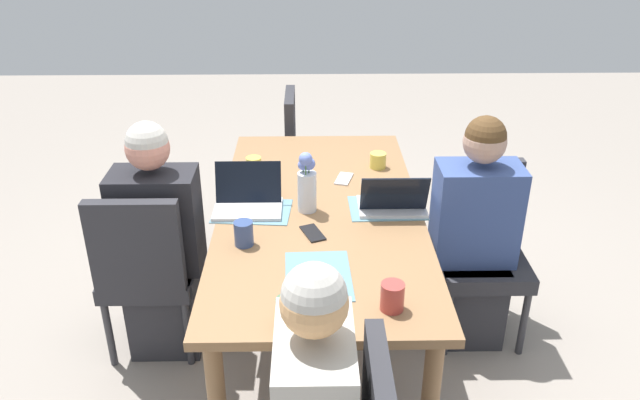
{
  "coord_description": "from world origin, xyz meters",
  "views": [
    {
      "loc": [
        2.66,
        -0.04,
        2.14
      ],
      "look_at": [
        0.0,
        0.0,
        0.79
      ],
      "focal_mm": 35.33,
      "sensor_mm": 36.0,
      "label": 1
    }
  ],
  "objects_px": {
    "dining_table": "(320,223)",
    "chair_head_left_right_near": "(308,151)",
    "coffee_mug_near_right": "(378,160)",
    "chair_far_left_mid": "(480,241)",
    "flower_vase": "(307,184)",
    "person_far_left_mid": "(472,244)",
    "coffee_mug_far_left": "(244,233)",
    "laptop_far_left_mid": "(392,202)",
    "person_near_left_far": "(161,252)",
    "chair_near_left_far": "(146,265)",
    "coffee_mug_centre_right": "(254,167)",
    "coffee_mug_near_left": "(288,311)",
    "phone_black": "(313,233)",
    "coffee_mug_centre_left": "(392,297)",
    "laptop_near_left_far": "(248,201)",
    "phone_silver": "(344,179)"
  },
  "relations": [
    {
      "from": "coffee_mug_far_left",
      "to": "person_far_left_mid",
      "type": "bearing_deg",
      "value": 106.95
    },
    {
      "from": "laptop_far_left_mid",
      "to": "coffee_mug_centre_left",
      "type": "bearing_deg",
      "value": -6.87
    },
    {
      "from": "laptop_near_left_far",
      "to": "phone_silver",
      "type": "xyz_separation_m",
      "value": [
        -0.33,
        0.47,
        -0.04
      ]
    },
    {
      "from": "dining_table",
      "to": "coffee_mug_near_right",
      "type": "height_order",
      "value": "coffee_mug_near_right"
    },
    {
      "from": "dining_table",
      "to": "chair_head_left_right_near",
      "type": "relative_size",
      "value": 2.15
    },
    {
      "from": "person_near_left_far",
      "to": "dining_table",
      "type": "bearing_deg",
      "value": 92.73
    },
    {
      "from": "dining_table",
      "to": "laptop_far_left_mid",
      "type": "height_order",
      "value": "laptop_far_left_mid"
    },
    {
      "from": "laptop_near_left_far",
      "to": "flower_vase",
      "type": "bearing_deg",
      "value": 86.65
    },
    {
      "from": "person_far_left_mid",
      "to": "chair_far_left_mid",
      "type": "bearing_deg",
      "value": 141.24
    },
    {
      "from": "person_near_left_far",
      "to": "phone_black",
      "type": "height_order",
      "value": "person_near_left_far"
    },
    {
      "from": "phone_black",
      "to": "laptop_near_left_far",
      "type": "bearing_deg",
      "value": -149.86
    },
    {
      "from": "coffee_mug_near_left",
      "to": "phone_silver",
      "type": "xyz_separation_m",
      "value": [
        -1.19,
        0.26,
        -0.04
      ]
    },
    {
      "from": "coffee_mug_centre_right",
      "to": "phone_black",
      "type": "relative_size",
      "value": 0.69
    },
    {
      "from": "dining_table",
      "to": "coffee_mug_near_right",
      "type": "bearing_deg",
      "value": 146.43
    },
    {
      "from": "dining_table",
      "to": "coffee_mug_centre_right",
      "type": "bearing_deg",
      "value": -138.9
    },
    {
      "from": "coffee_mug_centre_left",
      "to": "flower_vase",
      "type": "bearing_deg",
      "value": -158.29
    },
    {
      "from": "chair_head_left_right_near",
      "to": "coffee_mug_near_right",
      "type": "height_order",
      "value": "chair_head_left_right_near"
    },
    {
      "from": "dining_table",
      "to": "person_near_left_far",
      "type": "height_order",
      "value": "person_near_left_far"
    },
    {
      "from": "chair_head_left_right_near",
      "to": "coffee_mug_near_left",
      "type": "height_order",
      "value": "chair_head_left_right_near"
    },
    {
      "from": "coffee_mug_near_left",
      "to": "coffee_mug_centre_right",
      "type": "height_order",
      "value": "coffee_mug_centre_right"
    },
    {
      "from": "person_far_left_mid",
      "to": "chair_head_left_right_near",
      "type": "bearing_deg",
      "value": -147.68
    },
    {
      "from": "coffee_mug_near_left",
      "to": "coffee_mug_centre_left",
      "type": "bearing_deg",
      "value": 100.54
    },
    {
      "from": "coffee_mug_centre_right",
      "to": "coffee_mug_near_left",
      "type": "bearing_deg",
      "value": 9.85
    },
    {
      "from": "chair_far_left_mid",
      "to": "flower_vase",
      "type": "distance_m",
      "value": 0.96
    },
    {
      "from": "chair_head_left_right_near",
      "to": "phone_silver",
      "type": "relative_size",
      "value": 6.0
    },
    {
      "from": "dining_table",
      "to": "phone_black",
      "type": "height_order",
      "value": "phone_black"
    },
    {
      "from": "coffee_mug_near_right",
      "to": "flower_vase",
      "type": "bearing_deg",
      "value": -37.92
    },
    {
      "from": "person_near_left_far",
      "to": "laptop_far_left_mid",
      "type": "distance_m",
      "value": 1.14
    },
    {
      "from": "person_far_left_mid",
      "to": "coffee_mug_far_left",
      "type": "xyz_separation_m",
      "value": [
        0.33,
        -1.09,
        0.26
      ]
    },
    {
      "from": "chair_far_left_mid",
      "to": "flower_vase",
      "type": "height_order",
      "value": "flower_vase"
    },
    {
      "from": "laptop_near_left_far",
      "to": "coffee_mug_centre_left",
      "type": "distance_m",
      "value": 0.99
    },
    {
      "from": "chair_head_left_right_near",
      "to": "phone_black",
      "type": "height_order",
      "value": "chair_head_left_right_near"
    },
    {
      "from": "person_far_left_mid",
      "to": "chair_near_left_far",
      "type": "xyz_separation_m",
      "value": [
        0.12,
        -1.59,
        -0.03
      ]
    },
    {
      "from": "laptop_near_left_far",
      "to": "coffee_mug_near_right",
      "type": "bearing_deg",
      "value": 125.7
    },
    {
      "from": "chair_head_left_right_near",
      "to": "flower_vase",
      "type": "relative_size",
      "value": 2.96
    },
    {
      "from": "chair_near_left_far",
      "to": "coffee_mug_far_left",
      "type": "distance_m",
      "value": 0.62
    },
    {
      "from": "dining_table",
      "to": "flower_vase",
      "type": "distance_m",
      "value": 0.22
    },
    {
      "from": "phone_silver",
      "to": "laptop_near_left_far",
      "type": "bearing_deg",
      "value": 140.17
    },
    {
      "from": "flower_vase",
      "to": "phone_silver",
      "type": "xyz_separation_m",
      "value": [
        -0.34,
        0.19,
        -0.13
      ]
    },
    {
      "from": "chair_near_left_far",
      "to": "flower_vase",
      "type": "height_order",
      "value": "flower_vase"
    },
    {
      "from": "person_near_left_far",
      "to": "chair_head_left_right_near",
      "type": "height_order",
      "value": "person_near_left_far"
    },
    {
      "from": "dining_table",
      "to": "laptop_near_left_far",
      "type": "height_order",
      "value": "laptop_near_left_far"
    },
    {
      "from": "flower_vase",
      "to": "phone_black",
      "type": "bearing_deg",
      "value": 6.28
    },
    {
      "from": "flower_vase",
      "to": "coffee_mug_near_left",
      "type": "xyz_separation_m",
      "value": [
        0.85,
        -0.07,
        -0.09
      ]
    },
    {
      "from": "person_near_left_far",
      "to": "person_far_left_mid",
      "type": "bearing_deg",
      "value": 91.8
    },
    {
      "from": "laptop_far_left_mid",
      "to": "coffee_mug_near_right",
      "type": "xyz_separation_m",
      "value": [
        -0.51,
        -0.02,
        -0.0
      ]
    },
    {
      "from": "person_far_left_mid",
      "to": "coffee_mug_far_left",
      "type": "relative_size",
      "value": 10.92
    },
    {
      "from": "phone_black",
      "to": "coffee_mug_centre_right",
      "type": "bearing_deg",
      "value": -175.23
    },
    {
      "from": "coffee_mug_near_right",
      "to": "chair_near_left_far",
      "type": "bearing_deg",
      "value": -62.58
    },
    {
      "from": "laptop_near_left_far",
      "to": "coffee_mug_far_left",
      "type": "relative_size",
      "value": 2.92
    }
  ]
}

